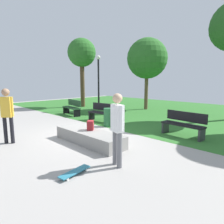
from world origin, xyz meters
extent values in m
plane|color=#9E9993|center=(0.00, 0.00, 0.00)|extent=(28.00, 28.00, 0.00)
cube|color=#2D6B28|center=(0.00, 7.68, 0.00)|extent=(26.60, 12.65, 0.01)
cube|color=gray|center=(0.91, -0.56, 0.20)|extent=(2.75, 0.81, 0.41)
cube|color=maroon|center=(0.84, -0.44, 0.57)|extent=(0.34, 0.34, 0.32)
cylinder|color=slate|center=(2.71, -1.17, 0.43)|extent=(0.12, 0.12, 0.86)
cylinder|color=slate|center=(2.92, -1.24, 0.43)|extent=(0.12, 0.12, 0.86)
cube|color=white|center=(2.82, -1.20, 1.19)|extent=(0.36, 0.28, 0.65)
cylinder|color=white|center=(2.65, -1.15, 1.21)|extent=(0.09, 0.09, 0.60)
cylinder|color=white|center=(2.98, -1.25, 1.21)|extent=(0.09, 0.09, 0.60)
sphere|color=tan|center=(2.82, -1.20, 1.66)|extent=(0.23, 0.23, 0.23)
cylinder|color=black|center=(-1.03, -2.53, 0.44)|extent=(0.12, 0.12, 0.88)
cylinder|color=black|center=(-0.87, -2.37, 0.44)|extent=(0.12, 0.12, 0.88)
cube|color=gold|center=(-0.95, -2.45, 1.22)|extent=(0.37, 0.37, 0.66)
cylinder|color=gold|center=(-1.07, -2.57, 1.24)|extent=(0.09, 0.09, 0.61)
cylinder|color=gold|center=(-0.83, -2.33, 1.24)|extent=(0.09, 0.09, 0.61)
sphere|color=#9E7556|center=(-0.95, -2.45, 1.70)|extent=(0.24, 0.24, 0.24)
cube|color=teal|center=(2.46, -2.20, 0.07)|extent=(0.32, 0.82, 0.02)
cylinder|color=silver|center=(2.58, -2.47, 0.03)|extent=(0.04, 0.06, 0.06)
cylinder|color=silver|center=(2.42, -2.49, 0.03)|extent=(0.04, 0.06, 0.06)
cylinder|color=silver|center=(2.50, -1.91, 0.03)|extent=(0.04, 0.06, 0.06)
cylinder|color=silver|center=(2.34, -1.93, 0.03)|extent=(0.04, 0.06, 0.06)
cube|color=black|center=(2.77, 2.37, 0.45)|extent=(1.63, 0.57, 0.06)
cube|color=black|center=(2.79, 2.58, 0.73)|extent=(1.60, 0.19, 0.36)
cube|color=#2D2D33|center=(3.51, 2.30, 0.23)|extent=(0.11, 0.40, 0.45)
cube|color=#2D2D33|center=(2.04, 2.43, 0.23)|extent=(0.11, 0.40, 0.45)
cube|color=black|center=(-1.33, 2.10, 0.45)|extent=(1.65, 0.67, 0.06)
cube|color=black|center=(-1.37, 2.31, 0.73)|extent=(1.59, 0.29, 0.36)
cube|color=black|center=(-0.61, 2.20, 0.23)|extent=(0.14, 0.40, 0.45)
cube|color=black|center=(-2.06, 1.99, 0.23)|extent=(0.14, 0.40, 0.45)
cube|color=#1E4223|center=(-4.08, 2.06, 0.45)|extent=(1.65, 0.66, 0.06)
cube|color=#1E4223|center=(-4.05, 2.28, 0.73)|extent=(1.59, 0.28, 0.36)
cube|color=black|center=(-3.35, 1.96, 0.23)|extent=(0.13, 0.40, 0.45)
cube|color=black|center=(-4.81, 2.16, 0.23)|extent=(0.13, 0.40, 0.45)
cylinder|color=brown|center=(-2.34, 7.29, 1.37)|extent=(0.25, 0.25, 2.75)
sphere|color=#286623|center=(-2.34, 7.29, 3.59)|extent=(2.82, 2.82, 2.82)
cylinder|color=#4C3823|center=(-6.73, 4.91, 1.77)|extent=(0.34, 0.34, 3.53)
sphere|color=#286623|center=(-6.73, 4.91, 4.18)|extent=(2.16, 2.16, 2.16)
cylinder|color=black|center=(-4.50, 4.64, 1.75)|extent=(0.12, 0.12, 3.51)
sphere|color=silver|center=(-4.50, 4.64, 3.63)|extent=(0.28, 0.28, 0.28)
cylinder|color=#1E592D|center=(-0.38, 1.60, 0.41)|extent=(0.45, 0.45, 0.83)
camera|label=1|loc=(5.95, -4.53, 2.07)|focal=31.59mm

